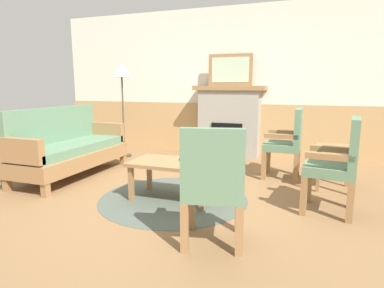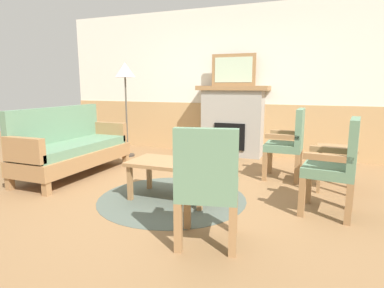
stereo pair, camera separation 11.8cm
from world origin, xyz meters
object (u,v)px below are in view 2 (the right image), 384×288
(framed_picture, at_px, (233,70))
(floor_lamp_by_couch, at_px, (125,76))
(fireplace, at_px, (232,120))
(coffee_table, at_px, (172,166))
(side_table, at_px, (336,156))
(couch, at_px, (72,148))
(book_on_table, at_px, (189,160))
(armchair_front_left, at_px, (207,182))
(armchair_by_window_left, at_px, (289,141))
(armchair_near_fireplace, at_px, (337,162))

(framed_picture, xyz_separation_m, floor_lamp_by_couch, (-1.76, -0.77, -0.11))
(fireplace, distance_m, coffee_table, 2.55)
(coffee_table, height_order, side_table, side_table)
(coffee_table, bearing_deg, side_table, 30.18)
(couch, height_order, book_on_table, couch)
(framed_picture, relative_size, armchair_front_left, 0.82)
(coffee_table, relative_size, book_on_table, 4.53)
(coffee_table, height_order, book_on_table, book_on_table)
(couch, distance_m, book_on_table, 1.97)
(armchair_front_left, bearing_deg, framed_picture, 101.58)
(framed_picture, height_order, coffee_table, framed_picture)
(armchair_by_window_left, bearing_deg, coffee_table, -131.16)
(couch, xyz_separation_m, book_on_table, (1.95, -0.30, 0.06))
(armchair_near_fireplace, bearing_deg, side_table, 88.29)
(armchair_by_window_left, height_order, side_table, armchair_by_window_left)
(floor_lamp_by_couch, bearing_deg, book_on_table, -41.43)
(armchair_near_fireplace, height_order, floor_lamp_by_couch, floor_lamp_by_couch)
(armchair_by_window_left, distance_m, floor_lamp_by_couch, 3.06)
(fireplace, height_order, coffee_table, fireplace)
(armchair_near_fireplace, distance_m, floor_lamp_by_couch, 3.90)
(coffee_table, relative_size, armchair_near_fireplace, 0.98)
(armchair_by_window_left, relative_size, side_table, 1.78)
(coffee_table, bearing_deg, couch, 167.82)
(coffee_table, relative_size, side_table, 1.75)
(side_table, bearing_deg, armchair_front_left, -117.75)
(couch, distance_m, coffee_table, 1.82)
(armchair_near_fireplace, distance_m, armchair_front_left, 1.46)
(book_on_table, xyz_separation_m, side_table, (1.57, 0.93, -0.02))
(book_on_table, distance_m, armchair_near_fireplace, 1.55)
(floor_lamp_by_couch, bearing_deg, side_table, -12.24)
(armchair_near_fireplace, bearing_deg, floor_lamp_by_couch, 155.43)
(framed_picture, relative_size, armchair_near_fireplace, 0.82)
(coffee_table, xyz_separation_m, armchair_by_window_left, (1.16, 1.32, 0.15))
(fireplace, bearing_deg, armchair_near_fireplace, -54.38)
(armchair_front_left, bearing_deg, couch, 152.98)
(framed_picture, relative_size, book_on_table, 3.78)
(couch, xyz_separation_m, armchair_near_fireplace, (3.49, -0.20, 0.14))
(side_table, bearing_deg, floor_lamp_by_couch, 167.76)
(fireplace, xyz_separation_m, armchair_front_left, (0.70, -3.44, -0.11))
(framed_picture, bearing_deg, side_table, -41.81)
(framed_picture, distance_m, armchair_by_window_left, 1.95)
(framed_picture, bearing_deg, coffee_table, -90.69)
(armchair_front_left, bearing_deg, coffee_table, 129.31)
(coffee_table, relative_size, floor_lamp_by_couch, 0.57)
(book_on_table, distance_m, armchair_by_window_left, 1.58)
(fireplace, xyz_separation_m, armchair_near_fireplace, (1.68, -2.35, -0.11))
(couch, relative_size, armchair_front_left, 1.84)
(coffee_table, bearing_deg, floor_lamp_by_couch, 134.50)
(coffee_table, distance_m, book_on_table, 0.20)
(framed_picture, relative_size, floor_lamp_by_couch, 0.48)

